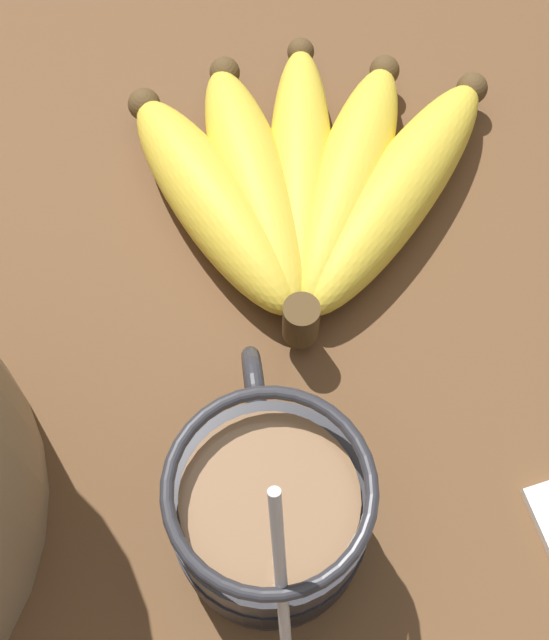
% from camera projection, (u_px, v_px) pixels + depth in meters
% --- Properties ---
extents(table, '(1.07, 1.07, 0.03)m').
position_uv_depth(table, '(276.00, 484.00, 0.48)').
color(table, brown).
rests_on(table, ground).
extents(coffee_mug, '(0.16, 0.09, 0.16)m').
position_uv_depth(coffee_mug, '(270.00, 517.00, 0.42)').
color(coffee_mug, '#28282D').
rests_on(coffee_mug, table).
extents(banana_bunch, '(0.21, 0.24, 0.04)m').
position_uv_depth(banana_bunch, '(303.00, 186.00, 0.52)').
color(banana_bunch, '#4C381E').
rests_on(banana_bunch, table).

